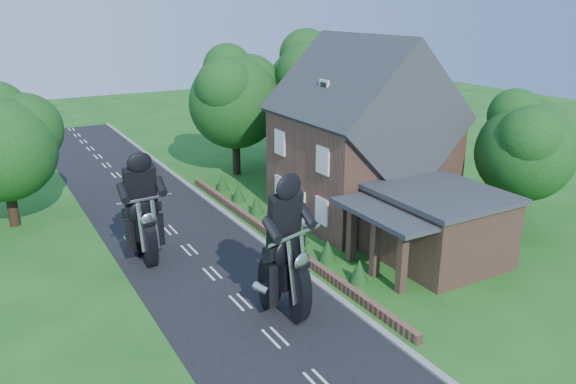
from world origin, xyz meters
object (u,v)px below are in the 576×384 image
garden_wall (274,236)px  motorcycle_follow (145,246)px  annex (435,225)px  house (361,141)px  motorcycle_lead (285,295)px

garden_wall → motorcycle_follow: bearing=173.1°
garden_wall → annex: (5.57, -5.80, 1.57)m
house → annex: (-0.62, -6.80, -2.58)m
garden_wall → house: house is taller
motorcycle_lead → annex: bearing=169.3°
motorcycle_lead → house: bearing=-157.4°
garden_wall → motorcycle_lead: (-3.19, -6.77, 0.68)m
annex → motorcycle_follow: bearing=151.4°
garden_wall → motorcycle_follow: (-6.53, 0.79, 0.61)m
house → motorcycle_lead: 12.67m
annex → motorcycle_lead: size_ratio=3.72×
garden_wall → annex: size_ratio=3.12×
house → annex: 7.30m
house → motorcycle_follow: (-12.72, -0.21, -3.53)m
annex → motorcycle_follow: (-12.10, 6.59, -0.96)m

